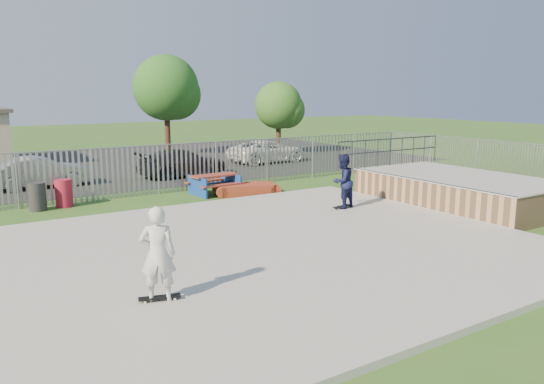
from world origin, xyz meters
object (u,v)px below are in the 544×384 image
tree_mid (166,88)px  skater_white (158,254)px  trash_bin_grey (37,197)px  car_white (267,151)px  picnic_table (215,184)px  car_dark (183,163)px  funbox (247,189)px  skater_navy (343,182)px  tree_right (278,106)px  trash_bin_red (64,193)px  car_silver (41,172)px

tree_mid → skater_white: tree_mid is taller
trash_bin_grey → car_white: size_ratio=0.21×
picnic_table → car_dark: 5.00m
funbox → skater_navy: 4.78m
tree_right → trash_bin_red: bearing=-148.5°
trash_bin_grey → skater_white: size_ratio=0.53×
picnic_table → funbox: bearing=-41.3°
tree_mid → car_white: bearing=-60.7°
car_white → car_dark: bearing=104.4°
trash_bin_grey → tree_right: (16.47, 9.67, 2.72)m
funbox → car_silver: 9.10m
trash_bin_grey → car_silver: car_silver is taller
trash_bin_grey → car_white: 15.05m
picnic_table → car_white: size_ratio=0.43×
funbox → skater_white: bearing=-111.7°
tree_right → car_white: bearing=-132.0°
car_white → skater_white: bearing=137.6°
funbox → tree_right: size_ratio=0.50×
skater_navy → skater_white: (-8.30, -4.45, 0.00)m
funbox → skater_navy: bearing=-59.0°
trash_bin_red → car_silver: car_silver is taller
trash_bin_grey → skater_navy: 10.63m
car_silver → car_white: 12.79m
picnic_table → car_silver: 7.80m
tree_right → skater_white: bearing=-128.5°
picnic_table → skater_navy: skater_navy is taller
trash_bin_red → trash_bin_grey: trash_bin_red is taller
picnic_table → car_white: car_white is taller
car_dark → skater_white: skater_white is taller
skater_white → trash_bin_grey: bearing=-61.4°
picnic_table → trash_bin_grey: (-6.58, 0.62, 0.08)m
trash_bin_grey → car_dark: bearing=30.4°
tree_mid → skater_navy: size_ratio=3.47×
car_white → tree_mid: size_ratio=0.73×
trash_bin_grey → tree_right: 19.29m
tree_right → skater_white: size_ratio=2.57×
tree_mid → picnic_table: bearing=-104.2°
car_dark → picnic_table: bearing=168.8°
picnic_table → tree_mid: (3.41, 13.49, 3.92)m
picnic_table → tree_mid: bearing=71.8°
car_white → skater_navy: bearing=154.3°
picnic_table → car_silver: (-5.66, 5.35, 0.28)m
tree_right → funbox: bearing=-128.6°
picnic_table → car_dark: bearing=77.1°
car_silver → tree_mid: 12.72m
funbox → tree_right: tree_right is taller
trash_bin_grey → tree_right: bearing=30.4°
funbox → skater_white: size_ratio=1.30×
picnic_table → car_dark: car_dark is taller
trash_bin_red → car_dark: 7.67m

